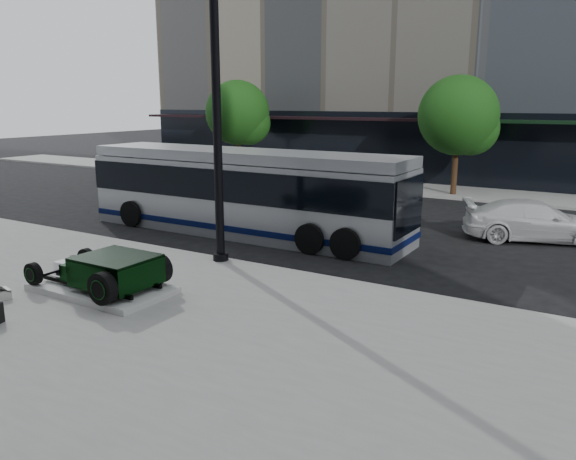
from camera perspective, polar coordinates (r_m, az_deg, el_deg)
The scene contains 9 objects.
ground at distance 17.31m, azimuth 1.93°, elevation -2.39°, with size 120.00×120.00×0.00m, color black.
sidewalk_far at distance 30.07m, azimuth 15.06°, elevation 3.86°, with size 70.00×4.00×0.12m, color gray.
street_trees at distance 28.55m, azimuth 17.21°, elevation 10.76°, with size 29.80×3.80×5.70m.
display_plinth at distance 14.24m, azimuth -18.38°, elevation -5.65°, with size 3.40×1.80×0.15m, color silver.
hot_rod at distance 13.85m, azimuth -17.62°, elevation -3.94°, with size 3.22×2.00×0.81m.
info_plaque at distance 14.64m, azimuth -27.05°, elevation -5.74°, with size 0.46×0.39×0.31m.
lamppost at distance 15.67m, azimuth -7.21°, elevation 10.22°, with size 0.44×0.44×8.09m.
transit_bus at distance 19.80m, azimuth -4.52°, elevation 3.92°, with size 12.12×2.88×2.92m.
white_sedan at distance 20.52m, azimuth 23.81°, elevation 0.86°, with size 1.88×4.63×1.34m, color silver.
Camera 1 is at (8.10, -14.60, 4.58)m, focal length 35.00 mm.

